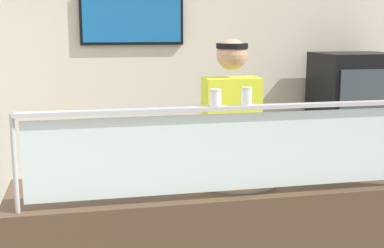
{
  "coord_description": "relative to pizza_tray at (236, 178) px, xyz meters",
  "views": [
    {
      "loc": [
        0.41,
        -2.46,
        1.84
      ],
      "look_at": [
        1.03,
        0.36,
        1.3
      ],
      "focal_mm": 48.56,
      "sensor_mm": 36.0,
      "label": 1
    }
  ],
  "objects": [
    {
      "name": "drink_fridge",
      "position": [
        1.66,
        1.63,
        -0.17
      ],
      "size": [
        0.7,
        0.61,
        1.6
      ],
      "color": "black",
      "rests_on": "ground"
    },
    {
      "name": "pizza_tray",
      "position": [
        0.0,
        0.0,
        0.0
      ],
      "size": [
        0.5,
        0.5,
        0.04
      ],
      "color": "#9EA0A8",
      "rests_on": "serving_counter"
    },
    {
      "name": "parmesan_shaker",
      "position": [
        -0.2,
        -0.28,
        0.51
      ],
      "size": [
        0.06,
        0.06,
        0.09
      ],
      "color": "white",
      "rests_on": "sneeze_guard"
    },
    {
      "name": "shop_rear_unit",
      "position": [
        -0.16,
        2.08,
        0.39
      ],
      "size": [
        6.66,
        0.13,
        2.7
      ],
      "color": "silver",
      "rests_on": "ground"
    },
    {
      "name": "pepper_flake_shaker",
      "position": [
        -0.04,
        -0.28,
        0.51
      ],
      "size": [
        0.06,
        0.06,
        0.09
      ],
      "color": "white",
      "rests_on": "sneeze_guard"
    },
    {
      "name": "sneeze_guard",
      "position": [
        -0.16,
        -0.28,
        0.29
      ],
      "size": [
        2.09,
        0.06,
        0.49
      ],
      "color": "#B2B5BC",
      "rests_on": "serving_counter"
    },
    {
      "name": "pizza_server",
      "position": [
        0.04,
        -0.02,
        0.02
      ],
      "size": [
        0.1,
        0.29,
        0.01
      ],
      "primitive_type": "cube",
      "rotation": [
        0.0,
        0.0,
        -0.11
      ],
      "color": "#ADAFB7",
      "rests_on": "pizza_tray"
    },
    {
      "name": "worker_figure",
      "position": [
        0.15,
        0.57,
        0.04
      ],
      "size": [
        0.41,
        0.5,
        1.76
      ],
      "color": "#23232D",
      "rests_on": "ground"
    }
  ]
}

